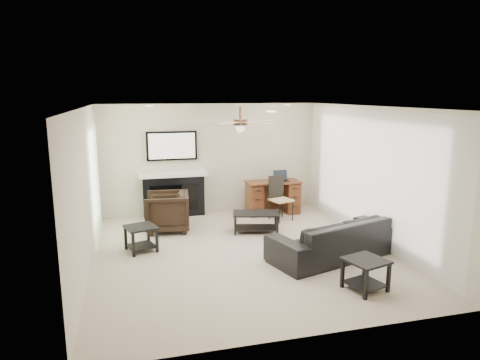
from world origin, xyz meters
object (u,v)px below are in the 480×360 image
at_px(coffee_table, 256,222).
at_px(fireplace_unit, 173,174).
at_px(armchair, 167,212).
at_px(desk, 273,197).
at_px(sofa, 334,238).

xyz_separation_m(coffee_table, fireplace_unit, (-1.46, 1.57, 0.75)).
bearing_deg(armchair, desk, 111.31).
bearing_deg(coffee_table, fireplace_unit, 147.22).
relative_size(armchair, coffee_table, 0.95).
distance_m(sofa, armchair, 3.37).
relative_size(sofa, desk, 1.87).
bearing_deg(armchair, sofa, 56.81).
distance_m(fireplace_unit, desk, 2.32).
relative_size(coffee_table, desk, 0.74).
bearing_deg(sofa, coffee_table, -77.18).
distance_m(sofa, coffee_table, 1.84).
bearing_deg(fireplace_unit, desk, -9.29).
bearing_deg(coffee_table, sofa, -46.27).
relative_size(coffee_table, fireplace_unit, 0.47).
bearing_deg(fireplace_unit, armchair, -103.44).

